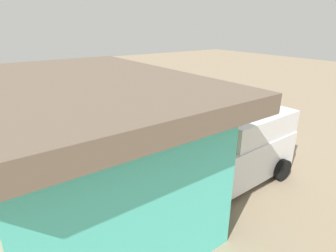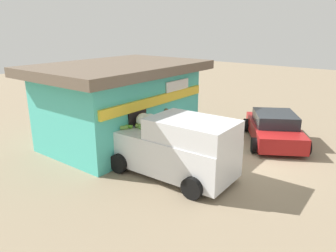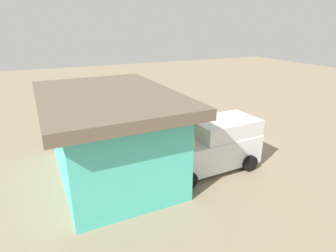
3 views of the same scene
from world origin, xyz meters
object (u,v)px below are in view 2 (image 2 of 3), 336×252
(storefront_bar, at_px, (121,102))
(unloaded_banana_pile, at_px, (105,148))
(delivery_van, at_px, (174,146))
(customer_bending, at_px, (145,138))
(vendor_standing, at_px, (166,125))
(paint_bucket, at_px, (201,132))
(parked_sedan, at_px, (274,128))

(storefront_bar, height_order, unloaded_banana_pile, storefront_bar)
(delivery_van, xyz_separation_m, customer_bending, (0.22, 1.53, -0.13))
(storefront_bar, distance_m, vendor_standing, 2.20)
(vendor_standing, xyz_separation_m, unloaded_banana_pile, (-1.99, 1.53, -0.77))
(customer_bending, height_order, paint_bucket, customer_bending)
(parked_sedan, height_order, vendor_standing, vendor_standing)
(vendor_standing, distance_m, unloaded_banana_pile, 2.63)
(parked_sedan, xyz_separation_m, unloaded_banana_pile, (-5.37, 4.73, -0.43))
(parked_sedan, distance_m, unloaded_banana_pile, 7.17)
(delivery_van, bearing_deg, parked_sedan, -14.52)
(parked_sedan, bearing_deg, vendor_standing, 136.57)
(storefront_bar, xyz_separation_m, paint_bucket, (2.68, -2.32, -1.54))
(paint_bucket, bearing_deg, vendor_standing, 169.83)
(storefront_bar, bearing_deg, paint_bucket, -40.93)
(delivery_van, height_order, customer_bending, delivery_van)
(delivery_van, height_order, unloaded_banana_pile, delivery_van)
(paint_bucket, bearing_deg, delivery_van, -159.28)
(unloaded_banana_pile, bearing_deg, customer_bending, -78.56)
(storefront_bar, distance_m, paint_bucket, 3.86)
(vendor_standing, bearing_deg, delivery_van, -135.04)
(vendor_standing, relative_size, paint_bucket, 4.11)
(delivery_van, bearing_deg, vendor_standing, 44.96)
(delivery_van, distance_m, parked_sedan, 5.41)
(unloaded_banana_pile, bearing_deg, storefront_bar, 17.23)
(parked_sedan, bearing_deg, customer_bending, 150.04)
(storefront_bar, height_order, vendor_standing, storefront_bar)
(customer_bending, bearing_deg, delivery_van, -98.34)
(unloaded_banana_pile, distance_m, paint_bucket, 4.47)
(storefront_bar, relative_size, parked_sedan, 1.63)
(unloaded_banana_pile, bearing_deg, vendor_standing, -37.48)
(delivery_van, distance_m, unloaded_banana_pile, 3.48)
(delivery_van, relative_size, paint_bucket, 12.43)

